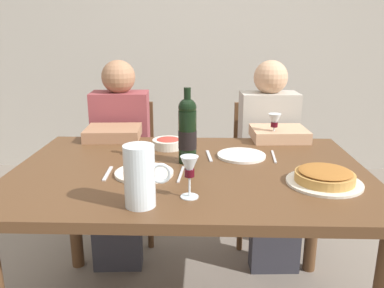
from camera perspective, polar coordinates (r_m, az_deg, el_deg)
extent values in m
cube|color=#B2ADA3|center=(3.77, 0.93, 17.36)|extent=(8.00, 0.10, 2.80)
cube|color=brown|center=(1.67, -0.36, -4.24)|extent=(1.50, 1.00, 0.04)
cylinder|color=brown|center=(2.32, -16.90, -9.05)|extent=(0.07, 0.07, 0.72)
cylinder|color=brown|center=(2.29, 17.32, -9.48)|extent=(0.07, 0.07, 0.72)
cylinder|color=black|center=(1.71, -0.67, 1.04)|extent=(0.08, 0.08, 0.23)
sphere|color=black|center=(1.68, -0.68, 5.35)|extent=(0.08, 0.08, 0.08)
cylinder|color=black|center=(1.67, -0.69, 6.96)|extent=(0.03, 0.03, 0.08)
cylinder|color=black|center=(1.71, -0.67, 0.66)|extent=(0.08, 0.08, 0.08)
cylinder|color=silver|center=(1.30, -7.66, -4.66)|extent=(0.10, 0.10, 0.21)
cylinder|color=silver|center=(1.31, -7.60, -6.21)|extent=(0.10, 0.10, 0.13)
torus|color=silver|center=(1.28, -4.59, -4.29)|extent=(0.07, 0.01, 0.07)
cylinder|color=silver|center=(1.58, 18.70, -5.35)|extent=(0.29, 0.29, 0.01)
cylinder|color=#C18E47|center=(1.58, 18.77, -4.59)|extent=(0.22, 0.22, 0.03)
ellipsoid|color=#9E6028|center=(1.57, 18.85, -3.79)|extent=(0.20, 0.20, 0.02)
cylinder|color=silver|center=(1.95, -3.48, 0.06)|extent=(0.16, 0.16, 0.04)
ellipsoid|color=#B2382D|center=(1.95, -3.48, 0.48)|extent=(0.13, 0.13, 0.03)
cylinder|color=silver|center=(1.39, -0.37, -7.69)|extent=(0.06, 0.06, 0.00)
cylinder|color=silver|center=(1.37, -0.38, -6.26)|extent=(0.01, 0.01, 0.07)
cone|color=silver|center=(1.35, -0.38, -3.36)|extent=(0.06, 0.06, 0.08)
cylinder|color=#470A14|center=(1.35, -0.38, -4.22)|extent=(0.04, 0.04, 0.03)
cylinder|color=silver|center=(2.10, 11.77, 0.35)|extent=(0.06, 0.06, 0.00)
cylinder|color=silver|center=(2.09, 11.83, 1.38)|extent=(0.01, 0.01, 0.07)
cone|color=silver|center=(2.07, 11.95, 3.35)|extent=(0.07, 0.07, 0.07)
cylinder|color=#470A14|center=(2.08, 11.92, 2.80)|extent=(0.04, 0.04, 0.03)
cylinder|color=silver|center=(1.61, -6.99, -4.22)|extent=(0.24, 0.24, 0.01)
cylinder|color=white|center=(1.83, 7.23, -1.67)|extent=(0.22, 0.22, 0.01)
cube|color=silver|center=(1.64, -12.19, -4.21)|extent=(0.02, 0.16, 0.00)
cube|color=silver|center=(1.59, -1.63, -4.42)|extent=(0.02, 0.18, 0.00)
cube|color=silver|center=(1.85, 11.85, -1.79)|extent=(0.02, 0.18, 0.00)
cube|color=silver|center=(1.82, 2.52, -1.74)|extent=(0.03, 0.16, 0.00)
cube|color=brown|center=(2.56, -9.80, -3.74)|extent=(0.42, 0.42, 0.02)
cube|color=brown|center=(2.68, -9.48, 1.84)|extent=(0.36, 0.05, 0.40)
cylinder|color=brown|center=(2.53, -13.95, -10.05)|extent=(0.04, 0.04, 0.45)
cylinder|color=brown|center=(2.48, -6.13, -10.19)|extent=(0.04, 0.04, 0.45)
cylinder|color=brown|center=(2.83, -12.54, -7.03)|extent=(0.04, 0.04, 0.45)
cylinder|color=brown|center=(2.79, -5.61, -7.09)|extent=(0.04, 0.04, 0.45)
cube|color=#8E3D42|center=(2.45, -10.27, 1.67)|extent=(0.35, 0.22, 0.50)
sphere|color=#9E7051|center=(2.39, -10.69, 9.59)|extent=(0.20, 0.20, 0.20)
cube|color=#33333D|center=(2.35, -10.63, -5.42)|extent=(0.33, 0.40, 0.14)
cube|color=#33333D|center=(2.33, -10.84, -12.98)|extent=(0.28, 0.14, 0.40)
cube|color=#9E7051|center=(2.16, -11.42, 1.60)|extent=(0.30, 0.26, 0.06)
cube|color=brown|center=(2.55, 10.52, -3.88)|extent=(0.42, 0.42, 0.02)
cube|color=brown|center=(2.66, 9.98, 1.73)|extent=(0.36, 0.05, 0.40)
cylinder|color=brown|center=(2.46, 7.07, -10.47)|extent=(0.04, 0.04, 0.45)
cylinder|color=brown|center=(2.53, 14.84, -10.13)|extent=(0.04, 0.04, 0.45)
cylinder|color=brown|center=(2.76, 6.10, -7.31)|extent=(0.04, 0.04, 0.45)
cylinder|color=brown|center=(2.83, 13.01, -7.12)|extent=(0.04, 0.04, 0.45)
cube|color=#B7B2A8|center=(2.44, 10.97, 1.55)|extent=(0.35, 0.22, 0.50)
sphere|color=tan|center=(2.37, 11.41, 9.51)|extent=(0.20, 0.20, 0.20)
cube|color=#33333D|center=(2.34, 11.58, -5.58)|extent=(0.32, 0.39, 0.14)
cube|color=#33333D|center=(2.32, 12.00, -13.17)|extent=(0.28, 0.13, 0.40)
cube|color=tan|center=(2.15, 12.56, 1.46)|extent=(0.30, 0.25, 0.06)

